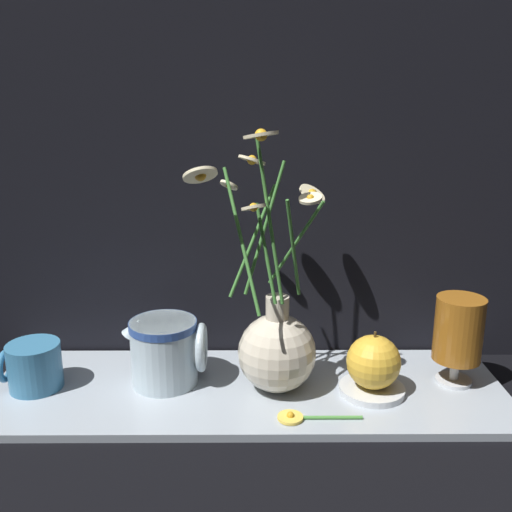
% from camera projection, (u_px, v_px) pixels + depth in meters
% --- Properties ---
extents(ground_plane, '(6.00, 6.00, 0.00)m').
position_uv_depth(ground_plane, '(247.00, 393.00, 0.88)').
color(ground_plane, black).
extents(shelf, '(0.79, 0.26, 0.01)m').
position_uv_depth(shelf, '(247.00, 390.00, 0.88)').
color(shelf, '#9EA8B2').
rests_on(shelf, ground_plane).
extents(backdrop_wall, '(1.29, 0.02, 1.10)m').
position_uv_depth(backdrop_wall, '(247.00, 23.00, 0.87)').
color(backdrop_wall, black).
rests_on(backdrop_wall, ground_plane).
extents(vase_with_flowers, '(0.22, 0.18, 0.39)m').
position_uv_depth(vase_with_flowers, '(276.00, 344.00, 0.85)').
color(vase_with_flowers, beige).
rests_on(vase_with_flowers, shelf).
extents(yellow_mug, '(0.09, 0.08, 0.07)m').
position_uv_depth(yellow_mug, '(34.00, 365.00, 0.87)').
color(yellow_mug, teal).
rests_on(yellow_mug, shelf).
extents(ceramic_pitcher, '(0.13, 0.10, 0.11)m').
position_uv_depth(ceramic_pitcher, '(166.00, 349.00, 0.87)').
color(ceramic_pitcher, silver).
rests_on(ceramic_pitcher, shelf).
extents(tea_glass, '(0.07, 0.07, 0.14)m').
position_uv_depth(tea_glass, '(459.00, 331.00, 0.87)').
color(tea_glass, silver).
rests_on(tea_glass, shelf).
extents(saucer_plate, '(0.10, 0.10, 0.01)m').
position_uv_depth(saucer_plate, '(372.00, 389.00, 0.86)').
color(saucer_plate, silver).
rests_on(saucer_plate, shelf).
extents(orange_fruit, '(0.08, 0.08, 0.09)m').
position_uv_depth(orange_fruit, '(373.00, 362.00, 0.85)').
color(orange_fruit, gold).
rests_on(orange_fruit, saucer_plate).
extents(loose_daisy, '(0.12, 0.04, 0.01)m').
position_uv_depth(loose_daisy, '(300.00, 417.00, 0.79)').
color(loose_daisy, '#4C8E3D').
rests_on(loose_daisy, shelf).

